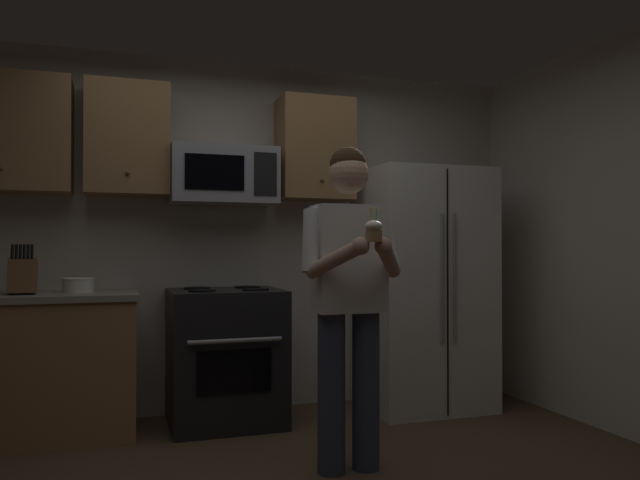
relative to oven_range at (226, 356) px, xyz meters
The scene contains 11 objects.
wall_back 0.94m from the oven_range, 69.02° to the left, with size 4.40×0.10×2.60m, color beige.
wall_right 2.75m from the oven_range, 23.81° to the right, with size 0.10×4.40×2.60m, color beige.
oven_range is the anchor object (origin of this frame).
microwave 1.26m from the oven_range, 89.98° to the left, with size 0.74×0.41×0.40m.
refrigerator 1.56m from the oven_range, ahead, with size 0.90×0.75×1.80m.
cabinet_row_upper 1.60m from the oven_range, 163.43° to the left, with size 2.78×0.36×0.76m.
counter_left 1.30m from the oven_range, behind, with size 1.44×0.66×0.92m.
knife_block 1.40m from the oven_range, behind, with size 0.16×0.15×0.32m.
bowl_large_white 1.08m from the oven_range, behind, with size 0.20×0.20×0.09m.
person 1.33m from the oven_range, 66.86° to the right, with size 0.60×0.48×1.76m.
cupcake 1.74m from the oven_range, 71.71° to the right, with size 0.09×0.09×0.17m.
Camera 1 is at (-0.88, -2.88, 1.20)m, focal length 34.64 mm.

